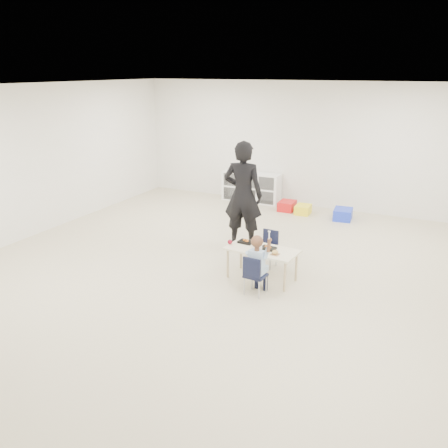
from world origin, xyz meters
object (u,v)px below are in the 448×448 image
at_px(cubby_shelf, 251,187).
at_px(adult, 243,195).
at_px(chair_near, 256,275).
at_px(child, 256,264).
at_px(table, 262,264).

relative_size(cubby_shelf, adult, 0.74).
height_order(chair_near, cubby_shelf, cubby_shelf).
xyz_separation_m(chair_near, cubby_shelf, (-1.97, 4.54, 0.06)).
relative_size(chair_near, child, 0.63).
bearing_deg(table, chair_near, -72.86).
distance_m(table, chair_near, 0.51).
bearing_deg(adult, cubby_shelf, -76.65).
distance_m(chair_near, adult, 2.01).
distance_m(child, adult, 1.97).
xyz_separation_m(table, cubby_shelf, (-1.87, 4.04, 0.10)).
distance_m(chair_near, child, 0.17).
height_order(table, cubby_shelf, cubby_shelf).
bearing_deg(table, child, -72.86).
xyz_separation_m(chair_near, child, (0.00, 0.00, 0.17)).
height_order(table, chair_near, chair_near).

